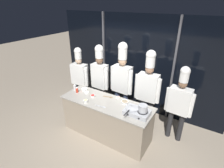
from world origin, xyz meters
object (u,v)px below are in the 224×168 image
object	(u,v)px
squeeze_bottle_chili	(77,90)
prep_bowl_shrimp	(118,97)
portable_stove	(137,112)
frying_pan	(132,107)
prep_bowl_mushrooms	(125,102)
chef_head	(80,75)
chef_apprentice	(179,101)
prep_bowl_bell_pepper	(93,96)
prep_bowl_rice	(87,93)
prep_bowl_ginger	(85,101)
serving_spoon_solid	(110,97)
chef_line	(122,78)
squeeze_bottle_clear	(75,87)
chef_pastry	(148,87)
serving_spoon_slotted	(103,107)
chef_sous	(100,75)
prep_bowl_bean_sprouts	(84,89)
stock_pot	(143,108)

from	to	relation	value
squeeze_bottle_chili	prep_bowl_shrimp	world-z (taller)	squeeze_bottle_chili
portable_stove	frying_pan	world-z (taller)	frying_pan
prep_bowl_mushrooms	frying_pan	bearing A→B (deg)	-39.54
chef_head	chef_apprentice	world-z (taller)	chef_head
frying_pan	prep_bowl_bell_pepper	world-z (taller)	frying_pan
prep_bowl_rice	chef_head	bearing A→B (deg)	141.34
frying_pan	prep_bowl_ginger	distance (m)	1.08
prep_bowl_ginger	portable_stove	bearing A→B (deg)	9.54
squeeze_bottle_chili	prep_bowl_shrimp	distance (m)	1.05
prep_bowl_rice	chef_head	size ratio (longest dim) A/B	0.06
serving_spoon_solid	chef_line	bearing A→B (deg)	87.00
squeeze_bottle_clear	serving_spoon_solid	xyz separation A→B (m)	(0.96, 0.15, -0.07)
squeeze_bottle_chili	chef_pastry	distance (m)	1.72
squeeze_bottle_chili	serving_spoon_slotted	xyz separation A→B (m)	(0.92, -0.21, -0.07)
portable_stove	chef_apprentice	size ratio (longest dim) A/B	0.28
serving_spoon_slotted	serving_spoon_solid	size ratio (longest dim) A/B	1.13
portable_stove	chef_line	bearing A→B (deg)	134.86
prep_bowl_bell_pepper	prep_bowl_ginger	world-z (taller)	prep_bowl_ginger
serving_spoon_slotted	chef_sous	size ratio (longest dim) A/B	0.13
chef_pastry	prep_bowl_rice	bearing A→B (deg)	25.47
prep_bowl_bean_sprouts	chef_sous	xyz separation A→B (m)	(0.12, 0.52, 0.22)
prep_bowl_shrimp	prep_bowl_bean_sprouts	bearing A→B (deg)	-172.49
squeeze_bottle_clear	chef_line	distance (m)	1.22
stock_pot	prep_bowl_ginger	bearing A→B (deg)	-171.30
stock_pot	prep_bowl_bean_sprouts	world-z (taller)	stock_pot
frying_pan	chef_sous	size ratio (longest dim) A/B	0.24
prep_bowl_ginger	chef_apprentice	world-z (taller)	chef_apprentice
prep_bowl_mushrooms	chef_apprentice	distance (m)	1.18
stock_pot	squeeze_bottle_clear	world-z (taller)	stock_pot
squeeze_bottle_chili	chef_head	distance (m)	0.84
prep_bowl_shrimp	chef_apprentice	xyz separation A→B (m)	(1.28, 0.44, 0.08)
squeeze_bottle_clear	prep_bowl_mushrooms	xyz separation A→B (m)	(1.39, 0.11, -0.04)
stock_pot	prep_bowl_rice	distance (m)	1.54
chef_pastry	squeeze_bottle_clear	bearing A→B (deg)	20.27
prep_bowl_bean_sprouts	chef_line	bearing A→B (deg)	37.68
squeeze_bottle_chili	prep_bowl_bell_pepper	bearing A→B (deg)	3.32
portable_stove	chef_line	xyz separation A→B (m)	(-0.80, 0.80, 0.25)
frying_pan	prep_bowl_mushrooms	bearing A→B (deg)	140.46
prep_bowl_shrimp	serving_spoon_solid	bearing A→B (deg)	-160.11
prep_bowl_shrimp	serving_spoon_slotted	world-z (taller)	prep_bowl_shrimp
frying_pan	prep_bowl_shrimp	bearing A→B (deg)	146.61
prep_bowl_mushrooms	prep_bowl_rice	distance (m)	1.01
serving_spoon_slotted	prep_bowl_shrimp	bearing A→B (deg)	80.04
serving_spoon_solid	chef_line	distance (m)	0.60
frying_pan	chef_apprentice	bearing A→B (deg)	45.95
prep_bowl_mushrooms	serving_spoon_slotted	size ratio (longest dim) A/B	0.64
portable_stove	prep_bowl_rice	world-z (taller)	portable_stove
prep_bowl_bell_pepper	serving_spoon_solid	distance (m)	0.40
squeeze_bottle_clear	squeeze_bottle_chili	distance (m)	0.16
chef_sous	chef_line	bearing A→B (deg)	-172.07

